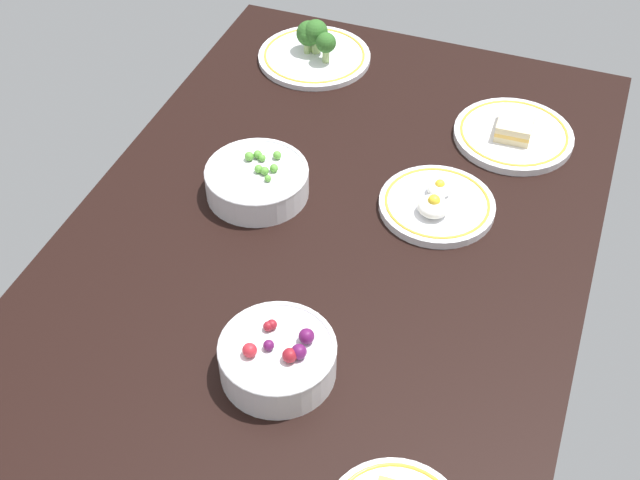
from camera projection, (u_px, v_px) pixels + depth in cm
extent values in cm
cube|color=black|center=(320.00, 258.00, 136.86)|extent=(132.65, 82.86, 4.00)
cylinder|color=silver|center=(278.00, 359.00, 116.59)|extent=(16.10, 16.10, 5.35)
torus|color=silver|center=(277.00, 347.00, 114.71)|extent=(16.26, 16.26, 0.80)
sphere|color=maroon|center=(272.00, 325.00, 116.56)|extent=(1.48, 1.48, 1.48)
sphere|color=#59144C|center=(299.00, 352.00, 112.84)|extent=(2.13, 2.13, 2.13)
sphere|color=maroon|center=(268.00, 326.00, 116.39)|extent=(1.42, 1.42, 1.42)
sphere|color=maroon|center=(290.00, 355.00, 112.46)|extent=(2.06, 2.06, 2.06)
sphere|color=#59144C|center=(269.00, 345.00, 114.00)|extent=(1.51, 1.51, 1.51)
sphere|color=#59144C|center=(307.00, 336.00, 114.67)|extent=(2.18, 2.18, 2.18)
sphere|color=#B2232D|center=(252.00, 351.00, 113.01)|extent=(2.02, 2.02, 2.02)
cylinder|color=silver|center=(257.00, 182.00, 143.32)|extent=(17.35, 17.35, 4.79)
torus|color=silver|center=(256.00, 171.00, 141.63)|extent=(17.46, 17.46, 0.80)
sphere|color=#599E38|center=(274.00, 168.00, 141.11)|extent=(1.40, 1.40, 1.40)
sphere|color=#599E38|center=(265.00, 171.00, 140.61)|extent=(1.42, 1.42, 1.42)
sphere|color=#599E38|center=(268.00, 178.00, 139.46)|extent=(1.14, 1.14, 1.14)
sphere|color=#599E38|center=(258.00, 154.00, 143.62)|extent=(1.44, 1.44, 1.44)
sphere|color=#599E38|center=(262.00, 158.00, 143.11)|extent=(1.24, 1.24, 1.24)
sphere|color=#599E38|center=(277.00, 155.00, 143.48)|extent=(1.46, 1.46, 1.46)
sphere|color=#599E38|center=(259.00, 169.00, 140.95)|extent=(1.41, 1.41, 1.41)
sphere|color=#599E38|center=(249.00, 156.00, 143.18)|extent=(1.57, 1.57, 1.57)
cylinder|color=silver|center=(314.00, 57.00, 173.76)|extent=(22.81, 22.81, 1.10)
torus|color=gold|center=(314.00, 55.00, 173.38)|extent=(20.58, 20.58, 0.50)
cylinder|color=#9EBC72|center=(307.00, 47.00, 173.04)|extent=(1.23, 1.23, 2.57)
sphere|color=#2D6023|center=(307.00, 36.00, 171.21)|extent=(3.50, 3.50, 3.50)
cylinder|color=#9EBC72|center=(309.00, 46.00, 173.88)|extent=(1.79, 1.79, 1.98)
sphere|color=#2D6023|center=(309.00, 33.00, 171.84)|extent=(5.10, 5.10, 5.10)
cylinder|color=#9EBC72|center=(316.00, 46.00, 173.06)|extent=(1.72, 1.72, 2.86)
sphere|color=#2D6023|center=(316.00, 32.00, 170.76)|extent=(4.91, 4.91, 4.91)
cylinder|color=#9EBC72|center=(326.00, 56.00, 170.59)|extent=(1.42, 1.42, 2.83)
sphere|color=#2D6023|center=(326.00, 43.00, 168.52)|extent=(4.06, 4.06, 4.06)
cylinder|color=silver|center=(513.00, 135.00, 155.13)|extent=(21.57, 21.57, 1.39)
torus|color=gold|center=(514.00, 132.00, 154.64)|extent=(19.48, 19.48, 0.50)
cube|color=beige|center=(514.00, 130.00, 154.22)|extent=(8.31, 6.40, 1.20)
cube|color=#E5B24C|center=(515.00, 125.00, 153.52)|extent=(8.31, 6.40, 0.80)
cube|color=beige|center=(516.00, 121.00, 152.81)|extent=(8.31, 6.40, 1.20)
cylinder|color=silver|center=(437.00, 205.00, 141.69)|extent=(19.29, 19.29, 1.42)
torus|color=gold|center=(437.00, 202.00, 141.19)|extent=(17.47, 17.47, 0.50)
ellipsoid|color=white|center=(439.00, 189.00, 141.89)|extent=(4.09, 4.09, 2.25)
sphere|color=yellow|center=(440.00, 184.00, 141.18)|extent=(1.64, 1.64, 1.64)
ellipsoid|color=white|center=(433.00, 207.00, 138.34)|extent=(5.18, 5.18, 2.85)
sphere|color=yellow|center=(434.00, 201.00, 137.43)|extent=(2.07, 2.07, 2.07)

